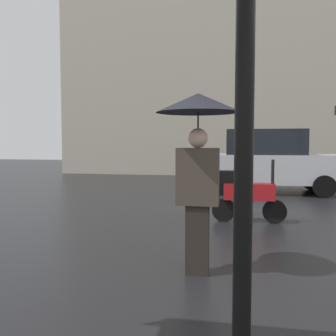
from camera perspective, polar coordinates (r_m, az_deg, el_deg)
pedestrian_with_umbrella at (r=4.32m, az=4.63°, el=4.90°), size 0.98×0.98×2.12m
parked_scooter at (r=7.40m, az=12.00°, el=-3.95°), size 1.43×0.32×1.23m
parked_car_left at (r=12.03m, az=15.36°, el=1.04°), size 4.26×1.96×1.97m
building_block at (r=19.99m, az=11.04°, el=19.62°), size 17.84×3.08×14.03m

